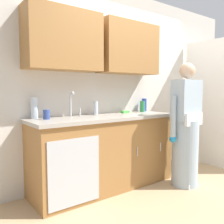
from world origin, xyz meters
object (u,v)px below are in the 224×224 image
cup_by_sink (46,115)px  bottle_cleaner_spray (96,108)px  bottle_water_tall (142,106)px  person_at_sink (186,134)px  bottle_dish_liquid (144,105)px  sponge (125,112)px  knife_on_counter (138,115)px  bottle_soap (34,108)px  sink (79,119)px

cup_by_sink → bottle_cleaner_spray: bearing=6.9°
bottle_water_tall → person_at_sink: bearing=-82.3°
bottle_dish_liquid → sponge: bearing=-173.9°
knife_on_counter → bottle_water_tall: bearing=25.5°
bottle_soap → bottle_water_tall: 1.63m
knife_on_counter → bottle_cleaner_spray: bearing=122.5°
sink → cup_by_sink: sink is taller
bottle_cleaner_spray → cup_by_sink: bearing=-173.1°
bottle_cleaner_spray → bottle_water_tall: 0.83m
bottle_dish_liquid → bottle_water_tall: bearing=-148.4°
cup_by_sink → knife_on_counter: (1.12, -0.29, -0.05)m
bottle_cleaner_spray → knife_on_counter: bottle_cleaner_spray is taller
cup_by_sink → knife_on_counter: 1.16m
person_at_sink → bottle_cleaner_spray: 1.24m
person_at_sink → bottle_dish_liquid: person_at_sink is taller
person_at_sink → bottle_dish_liquid: 0.86m
knife_on_counter → person_at_sink: bearing=-50.5°
person_at_sink → bottle_soap: size_ratio=6.59×
person_at_sink → knife_on_counter: bearing=144.3°
bottle_water_tall → cup_by_sink: bottle_water_tall is taller
bottle_soap → cup_by_sink: size_ratio=2.30×
bottle_soap → bottle_cleaner_spray: (0.80, -0.05, -0.03)m
bottle_water_tall → sponge: bottle_water_tall is taller
cup_by_sink → sponge: cup_by_sink is taller
sink → person_at_sink: (1.27, -0.58, -0.23)m
bottle_water_tall → knife_on_counter: size_ratio=0.68×
person_at_sink → bottle_dish_liquid: bearing=89.9°
sink → sponge: bearing=10.7°
sponge → sink: bearing=-169.3°
bottle_dish_liquid → sponge: 0.44m
sink → bottle_dish_liquid: bearing=9.2°
bottle_cleaner_spray → bottle_water_tall: (0.83, -0.02, -0.01)m
person_at_sink → bottle_water_tall: bearing=97.7°
bottle_soap → bottle_dish_liquid: bottle_soap is taller
bottle_water_tall → knife_on_counter: 0.55m
bottle_soap → knife_on_counter: bottle_soap is taller
bottle_soap → cup_by_sink: bottle_soap is taller
person_at_sink → bottle_water_tall: person_at_sink is taller
sink → bottle_soap: (-0.46, 0.22, 0.14)m
bottle_dish_liquid → cup_by_sink: (-1.64, -0.12, -0.05)m
sink → bottle_cleaner_spray: sink is taller
sink → sponge: size_ratio=4.55×
bottle_soap → bottle_cleaner_spray: 0.80m
bottle_soap → bottle_water_tall: size_ratio=1.51×
bottle_water_tall → knife_on_counter: bearing=-139.6°
sink → sponge: (0.84, 0.16, 0.03)m
bottle_cleaner_spray → sponge: bottle_cleaner_spray is taller
bottle_soap → sponge: (1.30, -0.06, -0.11)m
bottle_dish_liquid → cup_by_sink: 1.64m
bottle_dish_liquid → sponge: (-0.43, -0.05, -0.08)m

